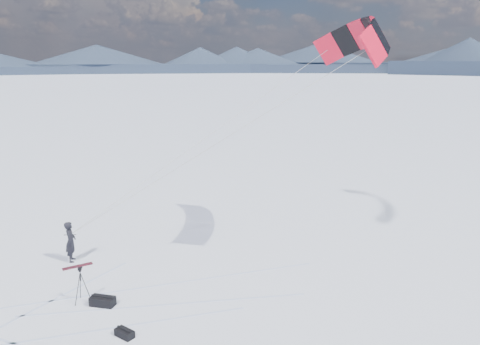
% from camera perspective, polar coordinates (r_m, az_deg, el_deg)
% --- Properties ---
extents(ground, '(1800.00, 1800.00, 0.00)m').
position_cam_1_polar(ground, '(20.72, -20.41, -13.91)').
color(ground, white).
extents(horizon_hills, '(704.00, 705.94, 9.97)m').
position_cam_1_polar(horizon_hills, '(19.17, -21.48, -2.33)').
color(horizon_hills, '#171D31').
rests_on(horizon_hills, ground).
extents(snow_tracks, '(14.76, 10.25, 0.01)m').
position_cam_1_polar(snow_tracks, '(20.80, -22.50, -13.98)').
color(snow_tracks, '#B2C0E4').
rests_on(snow_tracks, ground).
extents(snowkiter, '(0.72, 0.84, 1.95)m').
position_cam_1_polar(snowkiter, '(23.86, -19.76, -10.10)').
color(snowkiter, black).
rests_on(snowkiter, ground).
extents(snowboard, '(1.13, 1.11, 0.04)m').
position_cam_1_polar(snowboard, '(23.17, -19.20, -10.74)').
color(snowboard, maroon).
rests_on(snowboard, ground).
extents(tripod, '(0.64, 0.65, 1.46)m').
position_cam_1_polar(tripod, '(19.65, -18.84, -12.29)').
color(tripod, black).
rests_on(tripod, ground).
extents(gear_bag_a, '(0.95, 0.46, 0.42)m').
position_cam_1_polar(gear_bag_a, '(19.49, -16.41, -14.80)').
color(gear_bag_a, black).
rests_on(gear_bag_a, ground).
extents(gear_bag_b, '(0.78, 0.59, 0.32)m').
position_cam_1_polar(gear_bag_b, '(17.42, -13.90, -18.47)').
color(gear_bag_b, black).
rests_on(gear_bag_b, ground).
extents(power_kite, '(14.24, 7.48, 9.83)m').
position_cam_1_polar(power_kite, '(22.61, 14.37, 15.37)').
color(power_kite, red).
rests_on(power_kite, ground).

